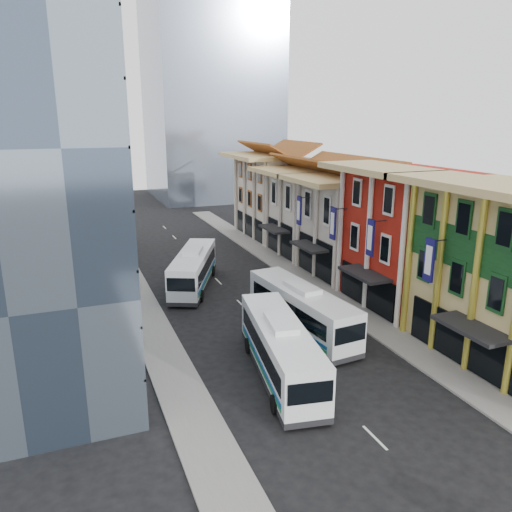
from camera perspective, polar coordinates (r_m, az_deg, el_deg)
name	(u,v)px	position (r m, az deg, el deg)	size (l,w,h in m)	color
ground	(386,449)	(28.08, 14.65, -20.56)	(200.00, 200.00, 0.00)	black
sidewalk_right	(324,292)	(48.70, 7.77, -4.06)	(3.00, 90.00, 0.15)	slate
sidewalk_left	(147,316)	(43.48, -12.40, -6.75)	(3.00, 90.00, 0.15)	slate
shophouse_red	(409,239)	(46.03, 17.07, 1.92)	(8.00, 10.00, 12.00)	#AB2013
shophouse_cream_near	(351,228)	(53.80, 10.78, 3.15)	(8.00, 9.00, 10.00)	beige
shophouse_cream_mid	(311,213)	(61.45, 6.36, 4.86)	(8.00, 9.00, 10.00)	beige
shophouse_cream_far	(277,197)	(70.69, 2.42, 6.76)	(8.00, 12.00, 11.00)	beige
office_tower	(9,138)	(37.07, -26.35, 11.96)	(12.00, 26.00, 30.00)	#3F4E64
office_block_far	(45,204)	(60.69, -22.93, 5.51)	(10.00, 18.00, 14.00)	gray
bus_left_near	(281,348)	(32.68, 2.83, -10.47)	(2.90, 12.39, 3.97)	white
bus_left_far	(193,268)	(49.55, -7.18, -1.40)	(2.87, 12.23, 3.92)	silver
bus_right	(301,309)	(39.09, 5.21, -6.01)	(2.90, 12.39, 3.97)	silver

